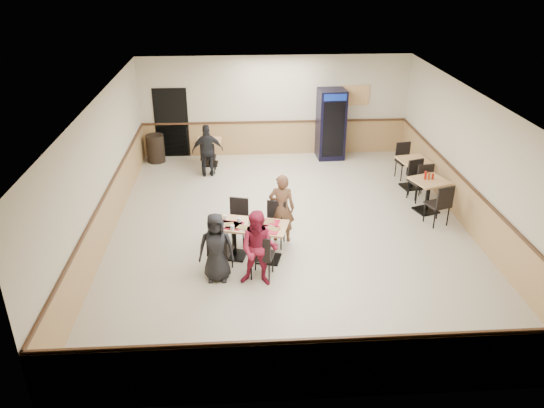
{
  "coord_description": "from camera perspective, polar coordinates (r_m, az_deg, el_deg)",
  "views": [
    {
      "loc": [
        -1.09,
        -10.49,
        5.72
      ],
      "look_at": [
        -0.44,
        -0.5,
        0.91
      ],
      "focal_mm": 35.0,
      "sensor_mm": 36.0,
      "label": 1
    }
  ],
  "objects": [
    {
      "name": "diner_woman_right",
      "position": [
        9.78,
        -1.42,
        -4.86
      ],
      "size": [
        0.83,
        0.71,
        1.5
      ],
      "primitive_type": "imported",
      "rotation": [
        0.0,
        0.0,
        -0.21
      ],
      "color": "maroon",
      "rests_on": "ground"
    },
    {
      "name": "side_table_far_chair_south",
      "position": [
        13.88,
        15.64,
        2.59
      ],
      "size": [
        0.54,
        0.54,
        1.0
      ],
      "primitive_type": null,
      "rotation": [
        0.0,
        0.0,
        3.32
      ],
      "color": "black",
      "rests_on": "ground"
    },
    {
      "name": "ground",
      "position": [
        12.0,
        1.96,
        -2.82
      ],
      "size": [
        10.0,
        10.0,
        0.0
      ],
      "primitive_type": "plane",
      "color": "beige",
      "rests_on": "ground"
    },
    {
      "name": "side_table_near_chair_north",
      "position": [
        13.73,
        15.59,
        2.42
      ],
      "size": [
        0.61,
        0.61,
        1.04
      ],
      "primitive_type": null,
      "rotation": [
        0.0,
        0.0,
        0.32
      ],
      "color": "black",
      "rests_on": "ground"
    },
    {
      "name": "lone_diner",
      "position": [
        14.74,
        -6.95,
        5.71
      ],
      "size": [
        0.9,
        0.46,
        1.47
      ],
      "primitive_type": "imported",
      "rotation": [
        0.0,
        0.0,
        3.26
      ],
      "color": "black",
      "rests_on": "ground"
    },
    {
      "name": "side_table_near",
      "position": [
        13.16,
        16.46,
        1.4
      ],
      "size": [
        0.96,
        0.96,
        0.82
      ],
      "rotation": [
        0.0,
        0.0,
        0.32
      ],
      "color": "black",
      "rests_on": "ground"
    },
    {
      "name": "main_chairs",
      "position": [
        10.73,
        -2.51,
        -3.54
      ],
      "size": [
        1.67,
        1.95,
        0.97
      ],
      "rotation": [
        0.0,
        0.0,
        -0.27
      ],
      "color": "black",
      "rests_on": "ground"
    },
    {
      "name": "diner_man_opposite",
      "position": [
        11.26,
        1.05,
        -0.43
      ],
      "size": [
        0.61,
        0.46,
        1.53
      ],
      "primitive_type": "imported",
      "rotation": [
        0.0,
        0.0,
        2.97
      ],
      "color": "brown",
      "rests_on": "ground"
    },
    {
      "name": "back_table",
      "position": [
        15.62,
        -6.76,
        5.95
      ],
      "size": [
        0.73,
        0.73,
        0.75
      ],
      "rotation": [
        0.0,
        0.0,
        -0.04
      ],
      "color": "black",
      "rests_on": "ground"
    },
    {
      "name": "pepsi_cooler",
      "position": [
        16.03,
        6.35,
        8.53
      ],
      "size": [
        0.82,
        0.83,
        2.07
      ],
      "rotation": [
        0.0,
        0.0,
        0.05
      ],
      "color": "black",
      "rests_on": "ground"
    },
    {
      "name": "main_table",
      "position": [
        10.71,
        -2.25,
        -3.46
      ],
      "size": [
        1.57,
        1.07,
        0.77
      ],
      "rotation": [
        0.0,
        0.0,
        -0.27
      ],
      "color": "black",
      "rests_on": "ground"
    },
    {
      "name": "back_table_chair_lone",
      "position": [
        15.06,
        -6.85,
        5.1
      ],
      "size": [
        0.46,
        0.46,
        0.95
      ],
      "primitive_type": null,
      "rotation": [
        0.0,
        0.0,
        3.1
      ],
      "color": "black",
      "rests_on": "ground"
    },
    {
      "name": "room_shell",
      "position": [
        14.3,
        8.13,
        4.34
      ],
      "size": [
        10.0,
        10.0,
        10.0
      ],
      "color": "silver",
      "rests_on": "ground"
    },
    {
      "name": "condiment_caddy",
      "position": [
        13.05,
        16.46,
        2.93
      ],
      "size": [
        0.23,
        0.06,
        0.2
      ],
      "color": "#A7160B",
      "rests_on": "side_table_near"
    },
    {
      "name": "side_table_far",
      "position": [
        14.42,
        14.89,
        3.67
      ],
      "size": [
        0.86,
        0.86,
        0.79
      ],
      "rotation": [
        0.0,
        0.0,
        0.18
      ],
      "color": "black",
      "rests_on": "ground"
    },
    {
      "name": "trash_bin",
      "position": [
        16.14,
        -12.41,
        5.86
      ],
      "size": [
        0.52,
        0.52,
        0.82
      ],
      "primitive_type": "cylinder",
      "color": "black",
      "rests_on": "ground"
    },
    {
      "name": "diner_woman_left",
      "position": [
        10.01,
        -6.01,
        -4.67
      ],
      "size": [
        0.69,
        0.46,
        1.38
      ],
      "primitive_type": "imported",
      "rotation": [
        0.0,
        0.0,
        -0.03
      ],
      "color": "black",
      "rests_on": "ground"
    },
    {
      "name": "tabletop_clutter",
      "position": [
        10.53,
        -2.57,
        -2.27
      ],
      "size": [
        1.29,
        0.75,
        0.12
      ],
      "rotation": [
        0.0,
        0.0,
        -0.27
      ],
      "color": "#AF0B27",
      "rests_on": "main_table"
    },
    {
      "name": "side_table_near_chair_south",
      "position": [
        12.62,
        17.39,
        0.07
      ],
      "size": [
        0.61,
        0.61,
        1.04
      ],
      "primitive_type": null,
      "rotation": [
        0.0,
        0.0,
        3.46
      ],
      "color": "black",
      "rests_on": "ground"
    },
    {
      "name": "side_table_far_chair_north",
      "position": [
        14.99,
        14.16,
        4.49
      ],
      "size": [
        0.54,
        0.54,
        1.0
      ],
      "primitive_type": null,
      "rotation": [
        0.0,
        0.0,
        0.18
      ],
      "color": "black",
      "rests_on": "ground"
    }
  ]
}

